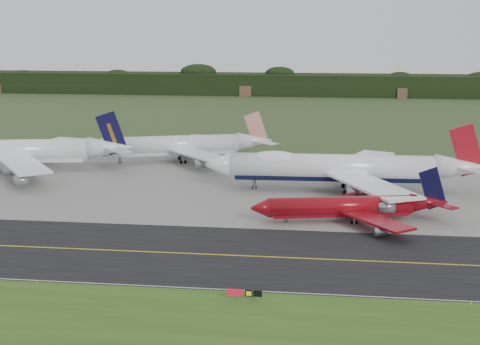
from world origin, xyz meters
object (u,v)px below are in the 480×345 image
Objects in this scene: jet_red_737 at (351,207)px; taxiway_sign at (244,293)px; jet_ba_747 at (341,168)px; jet_navy_gold at (17,152)px; jet_star_tail at (181,146)px.

jet_red_737 is 7.95× the size of taxiway_sign.
jet_red_737 is (1.51, -25.26, -2.75)m from jet_ba_747.
jet_red_737 is 97.08m from jet_navy_gold.
jet_navy_gold is 45.98m from jet_star_tail.
jet_ba_747 is 25.45m from jet_red_737.
taxiway_sign is at bearing -48.03° from jet_navy_gold.
jet_navy_gold is at bearing -156.38° from jet_star_tail.
jet_red_737 is 0.64× the size of jet_navy_gold.
jet_navy_gold is 108.52m from taxiway_sign.
jet_star_tail is at bearing 146.18° from jet_ba_747.
taxiway_sign is (-16.97, -43.08, -1.86)m from jet_red_737.
jet_star_tail reaches higher than taxiway_sign.
jet_star_tail is (42.13, 18.42, -0.57)m from jet_navy_gold.
jet_ba_747 reaches higher than taxiway_sign.
taxiway_sign is at bearing -111.50° from jet_red_737.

